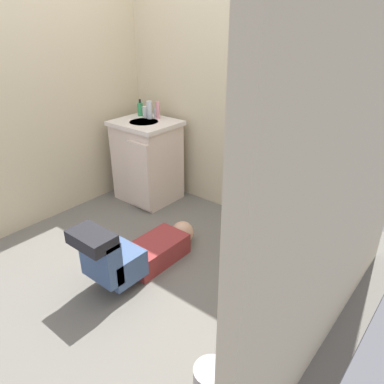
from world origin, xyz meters
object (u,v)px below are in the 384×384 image
at_px(bottle_white, 146,112).
at_px(paper_towel_roll, 251,250).
at_px(bottle_pink, 158,110).
at_px(soap_dispenser, 140,109).
at_px(faucet, 155,113).
at_px(person_plumber, 136,252).
at_px(vanity_cabinet, 147,160).
at_px(bottle_clear, 149,110).
at_px(toilet, 309,217).
at_px(tissue_box, 317,159).

height_order(bottle_white, paper_towel_roll, bottle_white).
bearing_deg(bottle_pink, soap_dispenser, -171.34).
bearing_deg(soap_dispenser, faucet, 6.01).
height_order(faucet, person_plumber, faucet).
bearing_deg(paper_towel_roll, faucet, 162.83).
bearing_deg(bottle_pink, vanity_cabinet, -97.43).
xyz_separation_m(vanity_cabinet, paper_towel_roll, (1.41, -0.29, -0.31)).
bearing_deg(vanity_cabinet, faucet, 91.31).
xyz_separation_m(vanity_cabinet, bottle_clear, (-0.04, 0.10, 0.49)).
bearing_deg(bottle_clear, bottle_white, 176.53).
distance_m(vanity_cabinet, soap_dispenser, 0.52).
distance_m(soap_dispenser, paper_towel_roll, 1.83).
bearing_deg(faucet, toilet, -3.90).
bearing_deg(toilet, bottle_pink, 175.62).
bearing_deg(toilet, bottle_clear, 177.64).
distance_m(person_plumber, paper_towel_roll, 0.88).
relative_size(vanity_cabinet, person_plumber, 0.77).
distance_m(faucet, bottle_clear, 0.07).
distance_m(faucet, paper_towel_roll, 1.66).
bearing_deg(person_plumber, tissue_box, 51.00).
relative_size(toilet, bottle_clear, 4.34).
distance_m(person_plumber, soap_dispenser, 1.62).
relative_size(bottle_pink, paper_towel_roll, 0.79).
bearing_deg(bottle_pink, paper_towel_roll, -17.92).
relative_size(tissue_box, paper_towel_roll, 1.05).
height_order(tissue_box, bottle_pink, bottle_pink).
xyz_separation_m(toilet, soap_dispenser, (-1.90, 0.10, 0.52)).
distance_m(faucet, soap_dispenser, 0.19).
xyz_separation_m(vanity_cabinet, soap_dispenser, (-0.19, 0.13, 0.47)).
height_order(person_plumber, bottle_white, bottle_white).
bearing_deg(bottle_clear, toilet, -2.36).
bearing_deg(vanity_cabinet, bottle_white, 133.01).
relative_size(vanity_cabinet, bottle_white, 7.41).
distance_m(faucet, bottle_pink, 0.04).
relative_size(faucet, soap_dispenser, 0.60).
xyz_separation_m(toilet, person_plumber, (-0.90, -0.96, -0.19)).
height_order(person_plumber, soap_dispenser, soap_dispenser).
distance_m(toilet, soap_dispenser, 1.97).
xyz_separation_m(person_plumber, bottle_pink, (-0.79, 1.09, 0.73)).
bearing_deg(toilet, vanity_cabinet, -179.02).
bearing_deg(faucet, tissue_box, -0.90).
height_order(vanity_cabinet, faucet, faucet).
distance_m(toilet, bottle_white, 1.88).
relative_size(vanity_cabinet, paper_towel_roll, 3.93).
distance_m(vanity_cabinet, bottle_white, 0.48).
relative_size(toilet, faucet, 7.50).
bearing_deg(bottle_white, bottle_pink, 24.42).
distance_m(bottle_white, paper_towel_roll, 1.74).
xyz_separation_m(person_plumber, bottle_white, (-0.91, 1.04, 0.70)).
bearing_deg(tissue_box, vanity_cabinet, -175.88).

